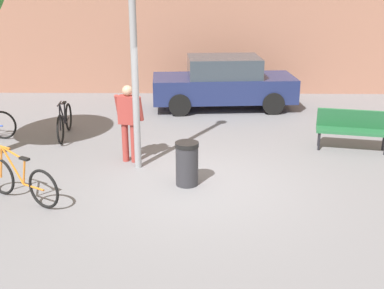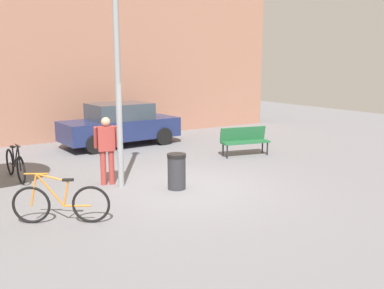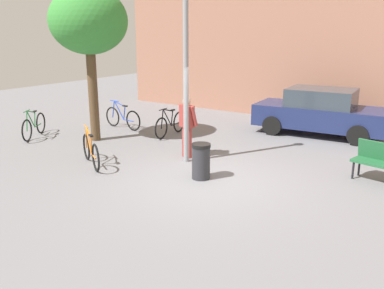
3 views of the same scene
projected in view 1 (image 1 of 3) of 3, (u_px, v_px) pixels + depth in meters
The scene contains 8 objects.
ground_plane at pixel (201, 185), 9.35m from camera, with size 36.00×36.00×0.00m, color slate.
lamppost at pixel (133, 28), 9.32m from camera, with size 0.28×0.28×5.01m.
person_by_lamppost at pixel (129, 118), 10.26m from camera, with size 0.63×0.40×1.67m.
park_bench at pixel (352, 126), 11.15m from camera, with size 1.66×0.79×0.92m.
bicycle_black at pixel (65, 122), 12.07m from camera, with size 0.19×1.81×0.97m.
bicycle_orange at pixel (21, 181), 8.60m from camera, with size 1.59×0.96×0.97m.
parked_car_navy at pixel (223, 83), 14.61m from camera, with size 4.32×2.08×1.55m.
trash_bin at pixel (187, 164), 9.26m from camera, with size 0.45×0.45×0.85m.
Camera 1 is at (-0.04, -8.59, 3.79)m, focal length 45.70 mm.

